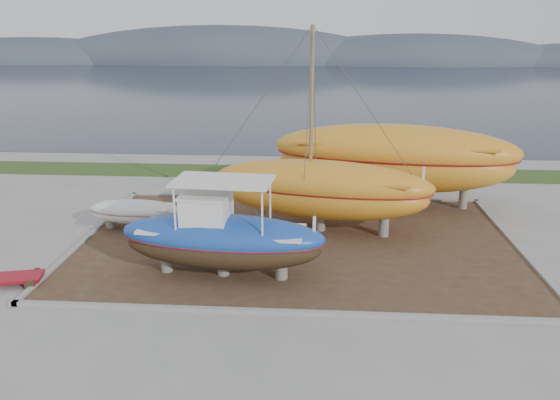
# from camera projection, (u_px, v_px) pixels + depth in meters

# --- Properties ---
(ground) EXTENTS (140.00, 140.00, 0.00)m
(ground) POSITION_uv_depth(u_px,v_px,m) (293.00, 285.00, 19.42)
(ground) COLOR gray
(ground) RESTS_ON ground
(dirt_patch) EXTENTS (18.00, 12.00, 0.06)m
(dirt_patch) POSITION_uv_depth(u_px,v_px,m) (298.00, 242.00, 23.21)
(dirt_patch) COLOR #422D1E
(dirt_patch) RESTS_ON ground
(curb_frame) EXTENTS (18.60, 12.60, 0.15)m
(curb_frame) POSITION_uv_depth(u_px,v_px,m) (298.00, 241.00, 23.20)
(curb_frame) COLOR gray
(curb_frame) RESTS_ON ground
(grass_strip) EXTENTS (44.00, 3.00, 0.08)m
(grass_strip) POSITION_uv_depth(u_px,v_px,m) (304.00, 172.00, 34.13)
(grass_strip) COLOR #284219
(grass_strip) RESTS_ON ground
(sea) EXTENTS (260.00, 100.00, 0.04)m
(sea) POSITION_uv_depth(u_px,v_px,m) (313.00, 84.00, 85.93)
(sea) COLOR #192332
(sea) RESTS_ON ground
(mountain_ridge) EXTENTS (200.00, 36.00, 20.00)m
(mountain_ridge) POSITION_uv_depth(u_px,v_px,m) (315.00, 62.00, 138.18)
(mountain_ridge) COLOR #333D49
(mountain_ridge) RESTS_ON ground
(blue_caique) EXTENTS (7.67, 2.94, 3.62)m
(blue_caique) POSITION_uv_depth(u_px,v_px,m) (222.00, 228.00, 19.56)
(blue_caique) COLOR #1B47AA
(blue_caique) RESTS_ON dirt_patch
(white_dinghy) EXTENTS (4.28, 1.79, 1.26)m
(white_dinghy) POSITION_uv_depth(u_px,v_px,m) (136.00, 215.00, 24.50)
(white_dinghy) COLOR white
(white_dinghy) RESTS_ON dirt_patch
(orange_sailboat) EXTENTS (10.07, 4.62, 8.79)m
(orange_sailboat) POSITION_uv_depth(u_px,v_px,m) (322.00, 133.00, 23.14)
(orange_sailboat) COLOR orange
(orange_sailboat) RESTS_ON dirt_patch
(orange_bare_hull) EXTENTS (12.55, 5.39, 3.98)m
(orange_bare_hull) POSITION_uv_depth(u_px,v_px,m) (394.00, 166.00, 27.50)
(orange_bare_hull) COLOR orange
(orange_bare_hull) RESTS_ON dirt_patch
(red_trailer) EXTENTS (2.51, 1.66, 0.33)m
(red_trailer) POSITION_uv_depth(u_px,v_px,m) (20.00, 280.00, 19.43)
(red_trailer) COLOR maroon
(red_trailer) RESTS_ON ground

